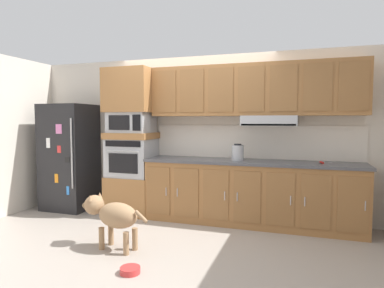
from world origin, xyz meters
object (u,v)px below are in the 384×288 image
Objects in this scene: dog at (112,214)px; built_in_oven at (132,157)px; screwdriver at (323,162)px; refrigerator at (70,157)px; microwave at (132,123)px; dog_food_bowl at (130,270)px; electric_kettle at (238,153)px.

built_in_oven is at bearing -61.72° from dog.
refrigerator is at bearing -179.40° from screwdriver.
refrigerator is 1.28m from microwave.
screwdriver is at bearing 45.82° from dog_food_bowl.
dog is (0.50, -1.42, -0.50)m from built_in_oven.
built_in_oven is 2.85m from screwdriver.
microwave reaches higher than built_in_oven.
refrigerator is 7.33× the size of electric_kettle.
electric_kettle is 0.25× the size of dog.
built_in_oven is at bearing 178.42° from electric_kettle.
dog_food_bowl is (-0.71, -1.88, -1.00)m from electric_kettle.
dog is at bearing -39.52° from refrigerator.
refrigerator is 2.86m from electric_kettle.
microwave is 4.17× the size of screwdriver.
screwdriver is at bearing 1.07° from electric_kettle.
microwave is at bearing -0.77° from built_in_oven.
screwdriver is 0.64× the size of electric_kettle.
screwdriver is 2.79m from dog.
refrigerator is 11.38× the size of screwdriver.
electric_kettle is at bearing 69.26° from dog_food_bowl.
refrigerator is 3.99m from screwdriver.
refrigerator is at bearing 139.08° from dog_food_bowl.
microwave is 1.84m from dog.
screwdriver is at bearing 0.60° from refrigerator.
microwave is 1.77m from electric_kettle.
screwdriver is at bearing -0.52° from built_in_oven.
microwave is (0.00, -0.00, 0.56)m from built_in_oven.
microwave is 3.22× the size of dog_food_bowl.
dog is (-1.21, -1.38, -0.63)m from electric_kettle.
electric_kettle reaches higher than screwdriver.
dog_food_bowl is (0.50, -0.50, -0.37)m from dog.
built_in_oven reaches higher than electric_kettle.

